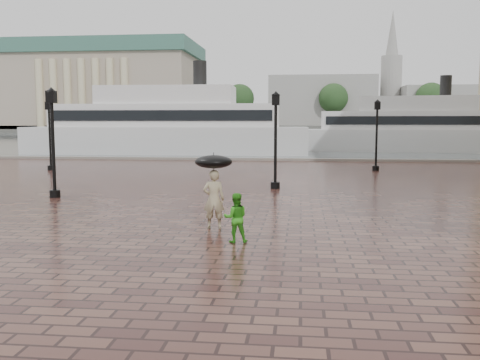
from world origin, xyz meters
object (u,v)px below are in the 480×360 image
at_px(adult_pedestrian, 214,199).
at_px(ferry_far, 415,129).
at_px(ferry_near, 167,126).
at_px(street_lamps, 196,137).
at_px(child_pedestrian, 236,218).

distance_m(adult_pedestrian, ferry_far, 45.01).
xyz_separation_m(ferry_near, ferry_far, (24.89, 6.65, -0.32)).
bearing_deg(ferry_far, street_lamps, -114.23).
height_order(adult_pedestrian, ferry_near, ferry_near).
height_order(adult_pedestrian, ferry_far, ferry_far).
xyz_separation_m(street_lamps, adult_pedestrian, (3.16, -13.21, -1.45)).
distance_m(child_pedestrian, ferry_near, 39.41).
height_order(street_lamps, child_pedestrian, street_lamps).
bearing_deg(street_lamps, ferry_near, 107.81).
distance_m(adult_pedestrian, child_pedestrian, 1.95).
height_order(ferry_near, ferry_far, ferry_near).
bearing_deg(street_lamps, ferry_far, 59.11).
relative_size(adult_pedestrian, child_pedestrian, 1.35).
distance_m(child_pedestrian, ferry_far, 46.40).
bearing_deg(street_lamps, child_pedestrian, -74.96).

